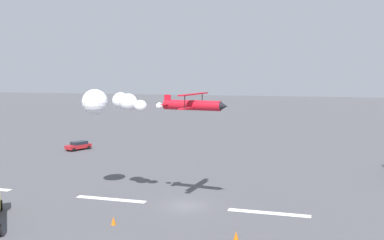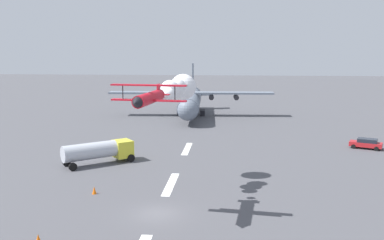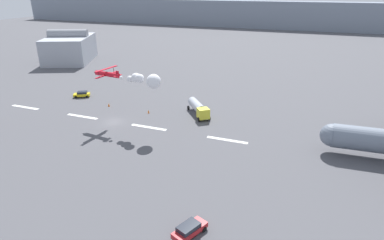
{
  "view_description": "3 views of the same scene",
  "coord_description": "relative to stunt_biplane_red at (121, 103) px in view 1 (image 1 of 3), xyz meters",
  "views": [
    {
      "loc": [
        -12.86,
        42.11,
        13.53
      ],
      "look_at": [
        -0.78,
        0.38,
        8.9
      ],
      "focal_mm": 41.35,
      "sensor_mm": 36.0,
      "label": 1
    },
    {
      "loc": [
        -35.03,
        -6.39,
        14.2
      ],
      "look_at": [
        33.04,
        0.0,
        3.05
      ],
      "focal_mm": 39.37,
      "sensor_mm": 36.0,
      "label": 2
    },
    {
      "loc": [
        38.95,
        -54.52,
        27.29
      ],
      "look_at": [
        18.66,
        -1.48,
        3.73
      ],
      "focal_mm": 30.36,
      "sensor_mm": 36.0,
      "label": 3
    }
  ],
  "objects": [
    {
      "name": "followme_car_yellow",
      "position": [
        20.5,
        -25.68,
        -9.6
      ],
      "size": [
        3.44,
        4.83,
        1.52
      ],
      "color": "#B21E23",
      "rests_on": "ground"
    },
    {
      "name": "ground_plane",
      "position": [
        -7.35,
        0.68,
        -10.41
      ],
      "size": [
        440.0,
        440.0,
        0.0
      ],
      "primitive_type": "plane",
      "color": "#4C4C51",
      "rests_on": "ground"
    },
    {
      "name": "runway_stripe_3",
      "position": [
        1.08,
        0.68,
        -10.41
      ],
      "size": [
        8.0,
        0.9,
        0.01
      ],
      "primitive_type": "cube",
      "color": "white",
      "rests_on": "ground"
    },
    {
      "name": "runway_stripe_2",
      "position": [
        -15.78,
        0.68,
        -10.41
      ],
      "size": [
        8.0,
        0.9,
        0.01
      ],
      "primitive_type": "cube",
      "color": "white",
      "rests_on": "ground"
    },
    {
      "name": "traffic_cone_far",
      "position": [
        -2.79,
        7.91,
        -10.04
      ],
      "size": [
        0.44,
        0.44,
        0.75
      ],
      "primitive_type": "cone",
      "color": "orange",
      "rests_on": "ground"
    },
    {
      "name": "traffic_cone_near",
      "position": [
        -14.01,
        8.5,
        -10.04
      ],
      "size": [
        0.44,
        0.44,
        0.75
      ],
      "primitive_type": "cone",
      "color": "orange",
      "rests_on": "ground"
    },
    {
      "name": "stunt_biplane_red",
      "position": [
        0.0,
        0.0,
        0.0
      ],
      "size": [
        16.58,
        6.43,
        2.82
      ],
      "color": "red"
    }
  ]
}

